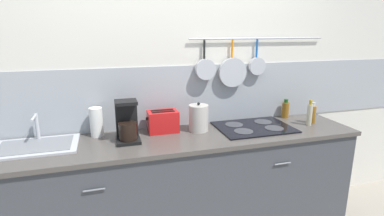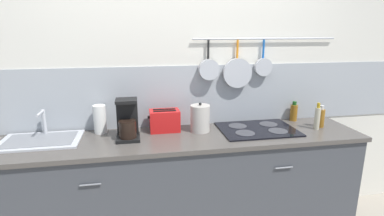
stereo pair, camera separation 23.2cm
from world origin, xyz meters
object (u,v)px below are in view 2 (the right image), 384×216
at_px(toaster, 165,121).
at_px(bottle_dish_soap, 317,118).
at_px(kettle, 200,118).
at_px(bottle_olive_oil, 294,112).
at_px(paper_towel_roll, 100,119).
at_px(bottle_cooking_wine, 321,118).
at_px(coffee_maker, 128,122).

height_order(toaster, bottle_dish_soap, bottle_dish_soap).
relative_size(kettle, bottle_olive_oil, 1.35).
relative_size(paper_towel_roll, bottle_cooking_wine, 1.21).
xyz_separation_m(paper_towel_roll, bottle_cooking_wine, (1.86, -0.19, -0.03)).
height_order(paper_towel_roll, bottle_cooking_wine, paper_towel_roll).
distance_m(coffee_maker, bottle_dish_soap, 1.57).
bearing_deg(coffee_maker, bottle_dish_soap, -2.38).
bearing_deg(bottle_olive_oil, kettle, -171.74).
height_order(coffee_maker, bottle_olive_oil, coffee_maker).
distance_m(kettle, bottle_olive_oil, 0.92).
relative_size(kettle, bottle_dish_soap, 1.07).
xyz_separation_m(coffee_maker, bottle_dish_soap, (1.57, -0.07, -0.03)).
bearing_deg(bottle_dish_soap, kettle, 172.38).
distance_m(bottle_olive_oil, bottle_cooking_wine, 0.26).
bearing_deg(coffee_maker, toaster, 23.06).
relative_size(bottle_dish_soap, bottle_cooking_wine, 1.19).
bearing_deg(coffee_maker, bottle_cooking_wine, -0.65).
height_order(bottle_olive_oil, bottle_dish_soap, bottle_dish_soap).
bearing_deg(bottle_cooking_wine, bottle_olive_oil, 121.71).
distance_m(toaster, bottle_cooking_wine, 1.34).
relative_size(bottle_olive_oil, bottle_dish_soap, 0.79).
bearing_deg(bottle_cooking_wine, coffee_maker, 179.35).
xyz_separation_m(coffee_maker, toaster, (0.30, 0.13, -0.04)).
bearing_deg(bottle_cooking_wine, paper_towel_roll, 174.13).
relative_size(paper_towel_roll, toaster, 0.88).
height_order(coffee_maker, bottle_cooking_wine, coffee_maker).
relative_size(paper_towel_roll, bottle_olive_oil, 1.28).
bearing_deg(paper_towel_roll, bottle_cooking_wine, -5.87).
bearing_deg(bottle_dish_soap, toaster, 171.42).
bearing_deg(kettle, coffee_maker, -173.55).
xyz_separation_m(coffee_maker, bottle_olive_oil, (1.50, 0.20, -0.05)).
relative_size(coffee_maker, bottle_dish_soap, 1.37).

